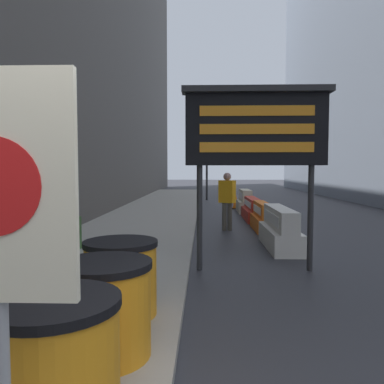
# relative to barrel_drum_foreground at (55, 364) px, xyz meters

# --- Properties ---
(barrel_drum_foreground) EXTENTS (0.82, 0.82, 0.83)m
(barrel_drum_foreground) POSITION_rel_barrel_drum_foreground_xyz_m (0.00, 0.00, 0.00)
(barrel_drum_foreground) COLOR orange
(barrel_drum_foreground) RESTS_ON sidewalk_left
(barrel_drum_middle) EXTENTS (0.82, 0.82, 0.83)m
(barrel_drum_middle) POSITION_rel_barrel_drum_foreground_xyz_m (0.06, 0.92, 0.00)
(barrel_drum_middle) COLOR orange
(barrel_drum_middle) RESTS_ON sidewalk_left
(barrel_drum_back) EXTENTS (0.82, 0.82, 0.83)m
(barrel_drum_back) POSITION_rel_barrel_drum_foreground_xyz_m (-0.00, 1.84, 0.00)
(barrel_drum_back) COLOR orange
(barrel_drum_back) RESTS_ON sidewalk_left
(message_board) EXTENTS (2.49, 0.36, 3.11)m
(message_board) POSITION_rel_barrel_drum_foreground_xyz_m (1.79, 4.18, 1.86)
(message_board) COLOR #28282B
(message_board) RESTS_ON ground_plane
(jersey_barrier_white) EXTENTS (0.62, 2.12, 0.89)m
(jersey_barrier_white) POSITION_rel_barrel_drum_foreground_xyz_m (2.60, 6.03, -0.15)
(jersey_barrier_white) COLOR silver
(jersey_barrier_white) RESTS_ON ground_plane
(jersey_barrier_orange_near) EXTENTS (0.50, 1.72, 0.79)m
(jersey_barrier_orange_near) POSITION_rel_barrel_drum_foreground_xyz_m (2.60, 8.45, -0.19)
(jersey_barrier_orange_near) COLOR orange
(jersey_barrier_orange_near) RESTS_ON ground_plane
(jersey_barrier_red_striped) EXTENTS (0.56, 2.18, 0.75)m
(jersey_barrier_red_striped) POSITION_rel_barrel_drum_foreground_xyz_m (2.60, 10.62, -0.21)
(jersey_barrier_red_striped) COLOR red
(jersey_barrier_red_striped) RESTS_ON ground_plane
(jersey_barrier_cream) EXTENTS (0.62, 1.60, 0.92)m
(jersey_barrier_cream) POSITION_rel_barrel_drum_foreground_xyz_m (2.60, 12.90, -0.14)
(jersey_barrier_cream) COLOR beige
(jersey_barrier_cream) RESTS_ON ground_plane
(traffic_cone_near) EXTENTS (0.37, 0.37, 0.66)m
(traffic_cone_near) POSITION_rel_barrel_drum_foreground_xyz_m (2.33, 14.17, -0.22)
(traffic_cone_near) COLOR black
(traffic_cone_near) RESTS_ON ground_plane
(traffic_light_near_curb) EXTENTS (0.28, 0.45, 4.49)m
(traffic_light_near_curb) POSITION_rel_barrel_drum_foreground_xyz_m (1.09, 18.72, 2.69)
(traffic_light_near_curb) COLOR #2D2D30
(traffic_light_near_curb) RESTS_ON ground_plane
(pedestrian_worker) EXTENTS (0.50, 0.43, 1.64)m
(pedestrian_worker) POSITION_rel_barrel_drum_foreground_xyz_m (1.58, 8.35, 0.43)
(pedestrian_worker) COLOR #514C42
(pedestrian_worker) RESTS_ON ground_plane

